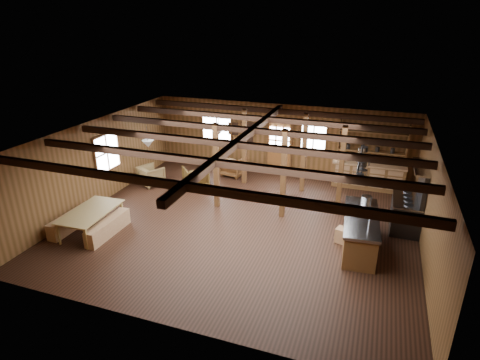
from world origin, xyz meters
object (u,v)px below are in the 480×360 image
Objects in this scene: armchair_b at (233,166)px; dining_table at (93,222)px; armchair_c at (151,175)px; commercial_range at (408,208)px; kitchen_island at (360,232)px; armchair_a at (196,177)px.

dining_table is at bearing 76.79° from armchair_b.
dining_table is at bearing 120.35° from armchair_c.
commercial_range reaches higher than armchair_c.
commercial_range reaches higher than kitchen_island.
kitchen_island is at bearing 115.76° from armchair_a.
armchair_a is 1.68m from armchair_c.
armchair_a is 1.77m from armchair_b.
armchair_b is at bearing -116.94° from armchair_c.
commercial_range is 2.27× the size of armchair_b.
armchair_c reaches higher than dining_table.
armchair_b is (-6.31, 2.31, -0.24)m from commercial_range.
kitchen_island is 6.41m from armchair_b.
commercial_range is (1.24, 1.61, 0.16)m from kitchen_island.
armchair_c is (-1.63, -0.42, -0.01)m from armchair_a.
armchair_b is 3.19m from armchair_c.
commercial_range is 8.86m from armchair_c.
commercial_range is 6.72m from armchair_b.
armchair_b reaches higher than dining_table.
commercial_range is at bearing -71.62° from dining_table.
commercial_range is 2.45× the size of armchair_c.
dining_table is 2.23× the size of armchair_b.
armchair_a is (-7.22, 0.79, -0.26)m from commercial_range.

